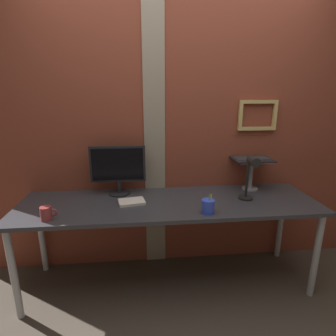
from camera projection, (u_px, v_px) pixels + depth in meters
The scene contains 10 objects.
ground_plane at pixel (183, 287), 2.27m from camera, with size 6.00×6.00×0.00m, color #4C4238.
brick_wall_back at pixel (176, 127), 2.38m from camera, with size 3.68×0.15×2.58m.
desk at pixel (169, 209), 2.16m from camera, with size 2.36×0.67×0.75m.
monitor at pixel (118, 166), 2.24m from camera, with size 0.46×0.18×0.42m.
laptop_stand at pixel (251, 170), 2.37m from camera, with size 0.28×0.22×0.27m.
laptop at pixel (250, 153), 2.40m from camera, with size 0.34×0.30×0.20m.
desk_lamp at pixel (250, 173), 2.09m from camera, with size 0.12×0.20×0.37m.
pen_cup at pixel (208, 206), 1.93m from camera, with size 0.09×0.09×0.14m.
coffee_mug at pixel (46, 213), 1.82m from camera, with size 0.12×0.08×0.10m.
paper_clutter_stack at pixel (132, 202), 2.11m from camera, with size 0.20×0.14×0.02m, color silver.
Camera 1 is at (-0.31, -1.89, 1.58)m, focal length 28.77 mm.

